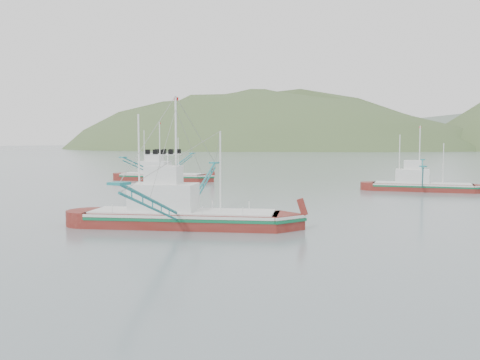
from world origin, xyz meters
The scene contains 5 objects.
ground centered at (0.00, 0.00, 0.00)m, with size 1200.00×1200.00×0.00m, color slate.
main_boat centered at (-1.72, -0.03, 2.10)m, with size 14.71×24.94×10.48m.
bg_boat_far centered at (8.75, 38.43, 1.51)m, with size 12.66×22.06×9.00m.
bg_boat_left centered at (-31.33, 36.90, 1.76)m, with size 14.33×24.86×10.18m.
headland_left centered at (-180.00, 360.00, 0.00)m, with size 448.00×308.00×210.00m, color #42592E.
Camera 1 is at (21.11, -32.60, 6.42)m, focal length 40.00 mm.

